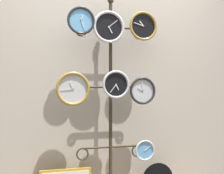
{
  "coord_description": "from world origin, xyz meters",
  "views": [
    {
      "loc": [
        -0.86,
        -2.53,
        1.13
      ],
      "look_at": [
        0.0,
        0.36,
        1.16
      ],
      "focal_mm": 50.0,
      "sensor_mm": 36.0,
      "label": 1
    }
  ],
  "objects": [
    {
      "name": "clock_middle_right",
      "position": [
        0.31,
        0.33,
        1.12
      ],
      "size": [
        0.27,
        0.04,
        0.27
      ],
      "color": "silver"
    },
    {
      "name": "display_stand",
      "position": [
        0.0,
        0.41,
        0.62
      ],
      "size": [
        0.7,
        0.41,
        2.04
      ],
      "color": "#382D1E",
      "rests_on": "ground_plane"
    },
    {
      "name": "clock_middle_center",
      "position": [
        0.02,
        0.29,
        1.18
      ],
      "size": [
        0.27,
        0.04,
        0.27
      ],
      "color": "black"
    },
    {
      "name": "clock_top_right",
      "position": [
        0.31,
        0.33,
        1.76
      ],
      "size": [
        0.29,
        0.04,
        0.29
      ],
      "color": "black"
    },
    {
      "name": "shop_wall",
      "position": [
        0.0,
        0.57,
        1.4
      ],
      "size": [
        4.4,
        0.04,
        2.8
      ],
      "color": "#BCB2A3",
      "rests_on": "ground_plane"
    },
    {
      "name": "clock_top_center",
      "position": [
        -0.04,
        0.32,
        1.73
      ],
      "size": [
        0.31,
        0.04,
        0.31
      ],
      "color": "black"
    },
    {
      "name": "price_tag_upper",
      "position": [
        -0.28,
        0.32,
        1.63
      ],
      "size": [
        0.04,
        0.0,
        0.03
      ],
      "color": "white"
    },
    {
      "name": "clock_bottom_right",
      "position": [
        0.32,
        0.31,
        0.54
      ],
      "size": [
        0.2,
        0.04,
        0.2
      ],
      "color": "#60A8DB"
    },
    {
      "name": "clock_middle_left",
      "position": [
        -0.39,
        0.32,
        1.14
      ],
      "size": [
        0.32,
        0.04,
        0.32
      ],
      "color": "silver"
    },
    {
      "name": "clock_top_left",
      "position": [
        -0.31,
        0.32,
        1.77
      ],
      "size": [
        0.26,
        0.04,
        0.26
      ],
      "color": "#60A8DB"
    }
  ]
}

